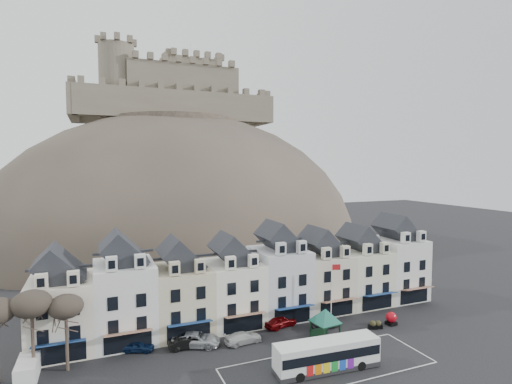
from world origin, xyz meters
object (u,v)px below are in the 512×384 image
Objects in this scene: bus at (327,354)px; car_black at (186,343)px; red_buoy at (391,318)px; car_white at (243,338)px; car_navy at (138,346)px; car_silver at (196,339)px; car_charcoal at (326,323)px; flagpole at (332,290)px; car_maroon at (280,321)px; bus_shelter at (325,316)px; white_van at (28,370)px.

bus reaches higher than car_black.
red_buoy is 0.38× the size of car_white.
car_navy is 0.66× the size of car_silver.
bus reaches higher than car_silver.
car_black is at bearing 80.33° from car_charcoal.
bus is at bearing 142.63° from car_charcoal.
flagpole is 1.87× the size of car_maroon.
bus is at bearing -154.63° from red_buoy.
car_navy is at bearing 72.37° from car_white.
car_silver reaches higher than car_maroon.
red_buoy reaches higher than car_silver.
car_black is at bearing 158.63° from bus_shelter.
car_white is 1.01× the size of car_maroon.
car_black is 12.56m from car_maroon.
red_buoy is 0.38× the size of car_maroon.
red_buoy is 41.93m from white_van.
car_navy is 0.94× the size of car_charcoal.
flagpole reaches higher than car_navy.
car_white is at bearing 84.19° from car_charcoal.
car_silver reaches higher than car_charcoal.
bus is at bearing -109.19° from car_silver.
bus is 2.51× the size of car_maroon.
car_charcoal is at bearing -158.97° from flagpole.
bus_shelter is 10.56m from red_buoy.
bus is 11.96m from flagpole.
car_silver is (-24.95, 3.67, -0.10)m from red_buoy.
car_white is at bearing 155.98° from bus_shelter.
bus_shelter is at bearing -177.00° from red_buoy.
flagpole reaches higher than car_black.
white_van is (-34.58, 0.06, -3.76)m from flagpole.
bus_shelter reaches higher than white_van.
white_van is at bearing 83.28° from car_charcoal.
white_van is at bearing 80.20° from car_maroon.
red_buoy reaches higher than car_charcoal.
bus is 10.57m from car_charcoal.
car_maroon is 5.75m from car_charcoal.
bus_shelter is 0.71× the size of flagpole.
car_black is (15.69, 0.66, -0.32)m from white_van.
flagpole is (-7.26, 2.80, 3.86)m from red_buoy.
car_silver reaches higher than car_white.
flagpole is 34.78m from white_van.
car_navy is 0.80× the size of car_white.
bus is 2.80× the size of car_black.
flagpole is 1.94× the size of white_van.
white_van reaches higher than car_navy.
car_maroon is at bearing -73.02° from car_white.
car_black is at bearing 172.33° from red_buoy.
car_navy is at bearing 150.29° from bus.
red_buoy reaches higher than car_black.
bus_shelter is 4.12m from car_charcoal.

